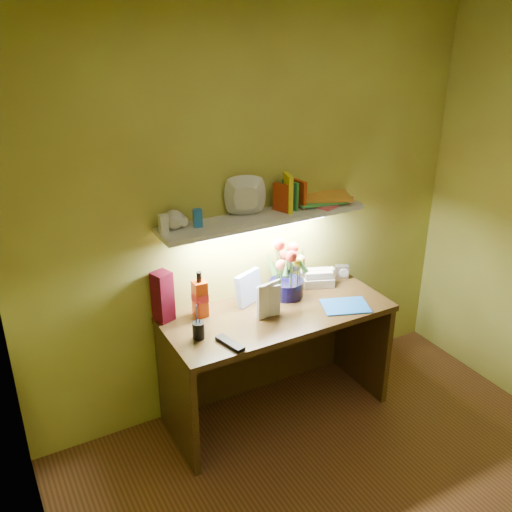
{
  "coord_description": "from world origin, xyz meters",
  "views": [
    {
      "loc": [
        -1.57,
        -1.39,
        2.48
      ],
      "look_at": [
        -0.07,
        1.35,
        1.08
      ],
      "focal_mm": 40.0,
      "sensor_mm": 36.0,
      "label": 1
    }
  ],
  "objects_px": {
    "desk": "(277,363)",
    "desk_clock": "(342,272)",
    "whisky_bottle": "(200,294)",
    "telephone": "(317,276)",
    "flower_bouquet": "(287,269)"
  },
  "relations": [
    {
      "from": "desk",
      "to": "desk_clock",
      "type": "distance_m",
      "value": 0.77
    },
    {
      "from": "desk",
      "to": "whisky_bottle",
      "type": "distance_m",
      "value": 0.7
    },
    {
      "from": "whisky_bottle",
      "to": "desk_clock",
      "type": "bearing_deg",
      "value": 0.66
    },
    {
      "from": "desk_clock",
      "to": "whisky_bottle",
      "type": "relative_size",
      "value": 0.31
    },
    {
      "from": "flower_bouquet",
      "to": "desk",
      "type": "bearing_deg",
      "value": -135.55
    },
    {
      "from": "flower_bouquet",
      "to": "whisky_bottle",
      "type": "xyz_separation_m",
      "value": [
        -0.59,
        0.03,
        -0.04
      ]
    },
    {
      "from": "desk_clock",
      "to": "whisky_bottle",
      "type": "distance_m",
      "value": 1.06
    },
    {
      "from": "flower_bouquet",
      "to": "whisky_bottle",
      "type": "relative_size",
      "value": 1.3
    },
    {
      "from": "whisky_bottle",
      "to": "telephone",
      "type": "bearing_deg",
      "value": 0.7
    },
    {
      "from": "desk",
      "to": "whisky_bottle",
      "type": "bearing_deg",
      "value": 157.5
    },
    {
      "from": "desk",
      "to": "telephone",
      "type": "bearing_deg",
      "value": 24.39
    },
    {
      "from": "desk",
      "to": "telephone",
      "type": "relative_size",
      "value": 6.97
    },
    {
      "from": "telephone",
      "to": "desk_clock",
      "type": "xyz_separation_m",
      "value": [
        0.2,
        0.0,
        -0.02
      ]
    },
    {
      "from": "desk",
      "to": "telephone",
      "type": "xyz_separation_m",
      "value": [
        0.42,
        0.19,
        0.44
      ]
    },
    {
      "from": "flower_bouquet",
      "to": "telephone",
      "type": "xyz_separation_m",
      "value": [
        0.26,
        0.04,
        -0.13
      ]
    }
  ]
}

